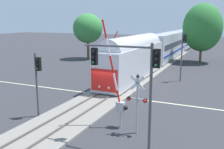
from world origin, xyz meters
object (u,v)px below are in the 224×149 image
Objects in this scene: pine_left_background at (88,28)px; elm_centre_background at (202,28)px; traffic_signal_far_side at (183,49)px; traffic_signal_near_right at (132,70)px; crossing_gate_near at (119,96)px; commuter_train at (169,44)px; crossing_gate_far at (102,63)px; traffic_signal_median at (37,75)px; crossing_signal_mast at (137,98)px.

elm_centre_background is (20.29, 4.19, 0.28)m from pine_left_background.
traffic_signal_far_side is 23.06m from pine_left_background.
elm_centre_background is (0.63, 34.08, 1.52)m from traffic_signal_near_right.
crossing_gate_near is at bearing -56.95° from pine_left_background.
crossing_gate_far reaches higher than commuter_train.
traffic_signal_median is 8.23m from traffic_signal_near_right.
traffic_signal_median is 0.81× the size of traffic_signal_near_right.
traffic_signal_median is at bearing -178.29° from crossing_signal_mast.
pine_left_background is (-19.66, 29.88, 1.24)m from traffic_signal_near_right.
traffic_signal_near_right is (1.73, -2.32, 2.35)m from crossing_gate_near.
elm_centre_background is (0.88, 32.25, 3.67)m from crossing_signal_mast.
commuter_train is 20.24m from traffic_signal_far_side.
crossing_gate_near is 6.38m from traffic_signal_median.
crossing_signal_mast is 0.67× the size of traffic_signal_far_side.
crossing_gate_near is 1.23× the size of traffic_signal_far_side.
crossing_gate_far is (-3.81, -22.00, -0.75)m from commuter_train.
crossing_signal_mast is at bearing 97.70° from traffic_signal_near_right.
crossing_gate_near is at bearing 126.61° from traffic_signal_near_right.
crossing_signal_mast is at bearing -55.77° from crossing_gate_far.
crossing_gate_far reaches higher than traffic_signal_median.
elm_centre_background reaches higher than traffic_signal_far_side.
crossing_gate_near is 0.72× the size of elm_centre_background.
pine_left_background is at bearing 123.05° from crossing_gate_near.
elm_centre_background is at bearing 85.75° from crossing_gate_near.
pine_left_background is (-19.41, 28.06, 3.39)m from crossing_signal_mast.
pine_left_background is (-11.69, 28.29, 2.53)m from traffic_signal_median.
crossing_gate_far is 1.01× the size of traffic_signal_far_side.
traffic_signal_median is (-7.73, -0.23, 0.87)m from crossing_signal_mast.
crossing_gate_far is (-7.74, 13.05, -0.25)m from crossing_gate_near.
commuter_train is 10.34× the size of crossing_gate_far.
crossing_gate_near is 33.08m from pine_left_background.
elm_centre_background reaches higher than traffic_signal_near_right.
elm_centre_background reaches higher than crossing_gate_near.
traffic_signal_median is at bearing -173.35° from crossing_gate_near.
crossing_gate_far is (-9.22, 13.55, -0.44)m from crossing_signal_mast.
traffic_signal_far_side reaches higher than traffic_signal_median.
traffic_signal_far_side is (1.73, 15.65, 1.75)m from crossing_gate_near.
commuter_train is at bearing 106.24° from traffic_signal_far_side.
commuter_train is 7.85m from elm_centre_background.
commuter_train is 16.18m from pine_left_background.
crossing_gate_near reaches higher than traffic_signal_median.
traffic_signal_near_right is (9.46, -15.38, 2.60)m from crossing_gate_far.
traffic_signal_median is 33.72m from elm_centre_background.
traffic_signal_far_side is 0.69× the size of pine_left_background.
traffic_signal_far_side is at bearing -31.20° from pine_left_background.
crossing_gate_far reaches higher than traffic_signal_far_side.
commuter_train is at bearing 152.28° from elm_centre_background.
pine_left_background is at bearing 112.45° from traffic_signal_median.
traffic_signal_near_right is 0.70× the size of pine_left_background.
elm_centre_background is (0.63, 16.10, 2.11)m from traffic_signal_far_side.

